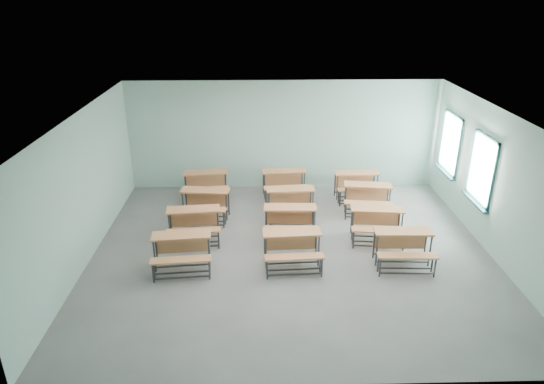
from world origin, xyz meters
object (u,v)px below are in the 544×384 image
Objects in this scene: desk_unit_r0c1 at (292,245)px; desk_unit_r3c1 at (284,180)px; desk_unit_r3c0 at (206,181)px; desk_unit_r1c2 at (377,220)px; desk_unit_r2c2 at (368,195)px; desk_unit_r0c2 at (404,244)px; desk_unit_r1c1 at (290,218)px; desk_unit_r3c2 at (357,182)px; desk_unit_r2c0 at (205,200)px; desk_unit_r2c1 at (291,199)px; desk_unit_r0c0 at (182,247)px; desk_unit_r1c0 at (194,220)px.

desk_unit_r3c1 is at bearing 86.61° from desk_unit_r0c1.
desk_unit_r0c1 is 0.98× the size of desk_unit_r3c1.
desk_unit_r3c0 is 1.02× the size of desk_unit_r3c1.
desk_unit_r1c2 is 1.49m from desk_unit_r2c2.
desk_unit_r1c2 is at bearing 107.12° from desk_unit_r0c2.
desk_unit_r1c1 is 0.95× the size of desk_unit_r2c2.
desk_unit_r3c2 is (-0.11, 0.92, 0.00)m from desk_unit_r2c2.
desk_unit_r2c2 is at bearing 34.17° from desk_unit_r1c1.
desk_unit_r2c0 is at bearing -168.95° from desk_unit_r2c2.
desk_unit_r3c1 is at bearing 160.13° from desk_unit_r2c2.
desk_unit_r1c2 and desk_unit_r3c1 have the same top height.
desk_unit_r3c0 and desk_unit_r3c2 have the same top height.
desk_unit_r2c2 is 0.93m from desk_unit_r3c2.
desk_unit_r0c2 is at bearing -68.81° from desk_unit_r1c2.
desk_unit_r3c1 is at bearing -6.08° from desk_unit_r3c0.
desk_unit_r2c0 is 1.04× the size of desk_unit_r2c1.
desk_unit_r3c1 is 1.02× the size of desk_unit_r3c2.
desk_unit_r2c0 is 1.04× the size of desk_unit_r3c2.
desk_unit_r3c0 is (-2.33, 1.29, 0.00)m from desk_unit_r2c1.
desk_unit_r1c2 is at bearing -85.66° from desk_unit_r2c2.
desk_unit_r1c1 is at bearing -94.71° from desk_unit_r3c1.
desk_unit_r1c1 is at bearing 85.56° from desk_unit_r0c1.
desk_unit_r1c1 is at bearing -140.09° from desk_unit_r2c2.
desk_unit_r2c0 and desk_unit_r2c2 have the same top height.
desk_unit_r0c0 is 1.00× the size of desk_unit_r3c1.
desk_unit_r2c0 is (-2.10, 2.37, 0.00)m from desk_unit_r0c1.
desk_unit_r0c2 is at bearing -19.74° from desk_unit_r1c0.
desk_unit_r2c2 is at bearing 10.30° from desk_unit_r2c0.
desk_unit_r2c2 and desk_unit_r3c0 have the same top height.
desk_unit_r0c2 and desk_unit_r3c0 have the same top height.
desk_unit_r2c1 is at bearing 39.78° from desk_unit_r0c0.
desk_unit_r1c2 and desk_unit_r3c2 have the same top height.
desk_unit_r0c1 is at bearing -145.23° from desk_unit_r1c2.
desk_unit_r2c1 is (2.37, 1.19, 0.00)m from desk_unit_r1c0.
desk_unit_r1c1 is 3.31m from desk_unit_r3c0.
desk_unit_r0c0 is 4.74m from desk_unit_r0c2.
desk_unit_r2c0 is 4.28m from desk_unit_r2c2.
desk_unit_r1c0 is 0.98× the size of desk_unit_r3c0.
desk_unit_r2c1 is 2.67m from desk_unit_r3c0.
desk_unit_r0c0 is 2.72m from desk_unit_r1c1.
desk_unit_r0c1 is 0.96× the size of desk_unit_r2c0.
desk_unit_r0c2 is 0.99× the size of desk_unit_r3c2.
desk_unit_r0c2 and desk_unit_r3c1 have the same top height.
desk_unit_r3c0 is (-0.11, 1.33, 0.00)m from desk_unit_r2c0.
desk_unit_r1c0 and desk_unit_r3c0 have the same top height.
desk_unit_r3c0 is at bearing 101.64° from desk_unit_r2c0.
desk_unit_r0c0 is at bearing -143.49° from desk_unit_r3c2.
desk_unit_r1c1 and desk_unit_r2c0 have the same top height.
desk_unit_r0c1 is at bearing -41.56° from desk_unit_r2c0.
desk_unit_r0c0 is 1.28m from desk_unit_r1c0.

